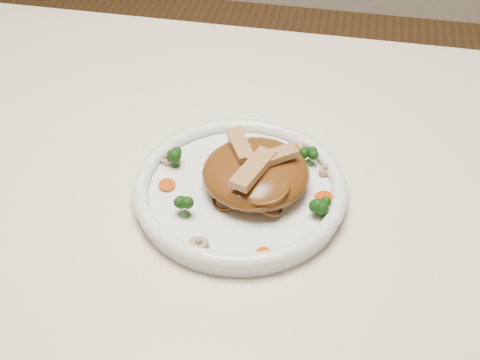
# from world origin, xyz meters

# --- Properties ---
(table) EXTENTS (1.20, 0.80, 0.75)m
(table) POSITION_xyz_m (0.00, 0.00, 0.65)
(table) COLOR silver
(table) RESTS_ON ground
(plate) EXTENTS (0.31, 0.31, 0.02)m
(plate) POSITION_xyz_m (0.07, -0.03, 0.76)
(plate) COLOR white
(plate) RESTS_ON table
(noodle_mound) EXTENTS (0.17, 0.17, 0.04)m
(noodle_mound) POSITION_xyz_m (0.09, -0.02, 0.79)
(noodle_mound) COLOR #5F3112
(noodle_mound) RESTS_ON plate
(chicken_a) EXTENTS (0.06, 0.05, 0.01)m
(chicken_a) POSITION_xyz_m (0.11, -0.02, 0.81)
(chicken_a) COLOR tan
(chicken_a) RESTS_ON noodle_mound
(chicken_b) EXTENTS (0.04, 0.06, 0.01)m
(chicken_b) POSITION_xyz_m (0.07, -0.01, 0.81)
(chicken_b) COLOR tan
(chicken_b) RESTS_ON noodle_mound
(chicken_c) EXTENTS (0.05, 0.07, 0.01)m
(chicken_c) POSITION_xyz_m (0.09, -0.05, 0.81)
(chicken_c) COLOR tan
(chicken_c) RESTS_ON noodle_mound
(broccoli_0) EXTENTS (0.03, 0.03, 0.03)m
(broccoli_0) POSITION_xyz_m (0.15, 0.03, 0.78)
(broccoli_0) COLOR #113F0D
(broccoli_0) RESTS_ON plate
(broccoli_1) EXTENTS (0.03, 0.03, 0.03)m
(broccoli_1) POSITION_xyz_m (-0.02, -0.01, 0.78)
(broccoli_1) COLOR #113F0D
(broccoli_1) RESTS_ON plate
(broccoli_2) EXTENTS (0.03, 0.03, 0.03)m
(broccoli_2) POSITION_xyz_m (0.02, -0.09, 0.78)
(broccoli_2) COLOR #113F0D
(broccoli_2) RESTS_ON plate
(broccoli_3) EXTENTS (0.03, 0.03, 0.03)m
(broccoli_3) POSITION_xyz_m (0.17, -0.06, 0.78)
(broccoli_3) COLOR #113F0D
(broccoli_3) RESTS_ON plate
(carrot_0) EXTENTS (0.02, 0.02, 0.00)m
(carrot_0) POSITION_xyz_m (0.14, 0.06, 0.77)
(carrot_0) COLOR #B93506
(carrot_0) RESTS_ON plate
(carrot_1) EXTENTS (0.03, 0.03, 0.00)m
(carrot_1) POSITION_xyz_m (-0.02, -0.05, 0.77)
(carrot_1) COLOR #B93506
(carrot_1) RESTS_ON plate
(carrot_2) EXTENTS (0.03, 0.03, 0.00)m
(carrot_2) POSITION_xyz_m (0.18, -0.03, 0.77)
(carrot_2) COLOR #B93506
(carrot_2) RESTS_ON plate
(carrot_3) EXTENTS (0.02, 0.02, 0.00)m
(carrot_3) POSITION_xyz_m (0.04, 0.06, 0.77)
(carrot_3) COLOR #B93506
(carrot_3) RESTS_ON plate
(carrot_4) EXTENTS (0.02, 0.02, 0.00)m
(carrot_4) POSITION_xyz_m (0.12, -0.14, 0.77)
(carrot_4) COLOR #B93506
(carrot_4) RESTS_ON plate
(mushroom_0) EXTENTS (0.02, 0.02, 0.01)m
(mushroom_0) POSITION_xyz_m (0.04, -0.13, 0.77)
(mushroom_0) COLOR tan
(mushroom_0) RESTS_ON plate
(mushroom_1) EXTENTS (0.03, 0.03, 0.01)m
(mushroom_1) POSITION_xyz_m (0.17, 0.02, 0.77)
(mushroom_1) COLOR tan
(mushroom_1) RESTS_ON plate
(mushroom_2) EXTENTS (0.04, 0.04, 0.01)m
(mushroom_2) POSITION_xyz_m (-0.03, 0.00, 0.77)
(mushroom_2) COLOR tan
(mushroom_2) RESTS_ON plate
(mushroom_3) EXTENTS (0.04, 0.04, 0.01)m
(mushroom_3) POSITION_xyz_m (0.14, 0.06, 0.77)
(mushroom_3) COLOR tan
(mushroom_3) RESTS_ON plate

